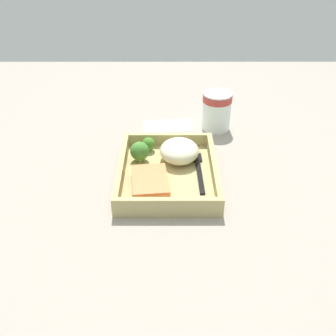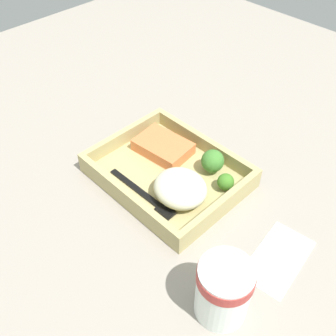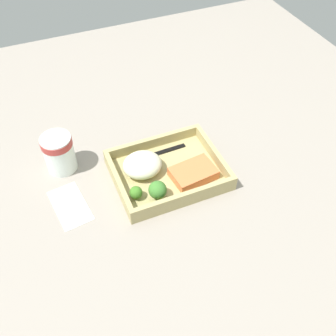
# 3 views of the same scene
# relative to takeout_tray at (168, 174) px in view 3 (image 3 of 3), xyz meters

# --- Properties ---
(ground_plane) EXTENTS (1.60, 1.60, 0.02)m
(ground_plane) POSITION_rel_takeout_tray_xyz_m (0.00, 0.00, -0.02)
(ground_plane) COLOR gray
(takeout_tray) EXTENTS (0.27, 0.21, 0.01)m
(takeout_tray) POSITION_rel_takeout_tray_xyz_m (0.00, 0.00, 0.00)
(takeout_tray) COLOR tan
(takeout_tray) RESTS_ON ground_plane
(tray_rim) EXTENTS (0.27, 0.21, 0.03)m
(tray_rim) POSITION_rel_takeout_tray_xyz_m (0.00, 0.00, 0.02)
(tray_rim) COLOR tan
(tray_rim) RESTS_ON takeout_tray
(salmon_fillet) EXTENTS (0.11, 0.09, 0.02)m
(salmon_fillet) POSITION_rel_takeout_tray_xyz_m (-0.05, 0.04, 0.02)
(salmon_fillet) COLOR #E97742
(salmon_fillet) RESTS_ON takeout_tray
(mashed_potatoes) EXTENTS (0.10, 0.09, 0.05)m
(mashed_potatoes) POSITION_rel_takeout_tray_xyz_m (0.06, -0.03, 0.03)
(mashed_potatoes) COLOR beige
(mashed_potatoes) RESTS_ON takeout_tray
(broccoli_floret_1) EXTENTS (0.04, 0.04, 0.05)m
(broccoli_floret_1) POSITION_rel_takeout_tray_xyz_m (0.05, 0.06, 0.03)
(broccoli_floret_1) COLOR #74A450
(broccoli_floret_1) RESTS_ON takeout_tray
(broccoli_floret_2) EXTENTS (0.03, 0.03, 0.03)m
(broccoli_floret_2) POSITION_rel_takeout_tray_xyz_m (0.10, 0.05, 0.02)
(broccoli_floret_2) COLOR #7B9A53
(broccoli_floret_2) RESTS_ON takeout_tray
(fork) EXTENTS (0.16, 0.02, 0.00)m
(fork) POSITION_rel_takeout_tray_xyz_m (0.01, -0.07, 0.01)
(fork) COLOR black
(fork) RESTS_ON takeout_tray
(paper_cup) EXTENTS (0.08, 0.08, 0.10)m
(paper_cup) POSITION_rel_takeout_tray_xyz_m (0.24, -0.13, 0.05)
(paper_cup) COLOR white
(paper_cup) RESTS_ON ground_plane
(receipt_slip) EXTENTS (0.09, 0.14, 0.00)m
(receipt_slip) POSITION_rel_takeout_tray_xyz_m (0.25, -0.00, -0.00)
(receipt_slip) COLOR white
(receipt_slip) RESTS_ON ground_plane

